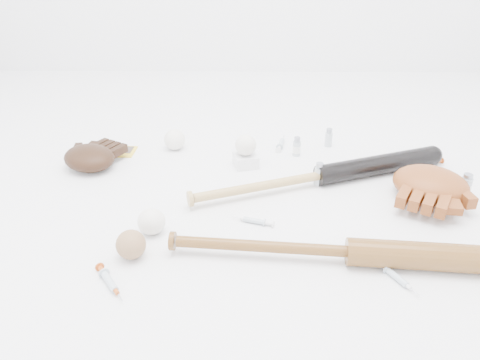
{
  "coord_description": "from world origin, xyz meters",
  "views": [
    {
      "loc": [
        -0.03,
        -1.24,
        0.78
      ],
      "look_at": [
        -0.05,
        0.06,
        0.06
      ],
      "focal_mm": 35.0,
      "sensor_mm": 36.0,
      "label": 1
    }
  ],
  "objects_px": {
    "bat_dark": "(321,175)",
    "bat_wood": "(351,252)",
    "glove_dark": "(89,157)",
    "pedestal": "(246,160)"
  },
  "relations": [
    {
      "from": "bat_dark",
      "to": "bat_wood",
      "type": "bearing_deg",
      "value": -107.76
    },
    {
      "from": "glove_dark",
      "to": "pedestal",
      "type": "height_order",
      "value": "glove_dark"
    },
    {
      "from": "bat_wood",
      "to": "pedestal",
      "type": "xyz_separation_m",
      "value": [
        -0.27,
        0.55,
        -0.01
      ]
    },
    {
      "from": "bat_wood",
      "to": "pedestal",
      "type": "distance_m",
      "value": 0.62
    },
    {
      "from": "bat_dark",
      "to": "pedestal",
      "type": "height_order",
      "value": "bat_dark"
    },
    {
      "from": "bat_dark",
      "to": "pedestal",
      "type": "relative_size",
      "value": 11.98
    },
    {
      "from": "bat_dark",
      "to": "pedestal",
      "type": "distance_m",
      "value": 0.29
    },
    {
      "from": "glove_dark",
      "to": "bat_dark",
      "type": "bearing_deg",
      "value": 22.41
    },
    {
      "from": "glove_dark",
      "to": "pedestal",
      "type": "relative_size",
      "value": 2.85
    },
    {
      "from": "bat_dark",
      "to": "glove_dark",
      "type": "height_order",
      "value": "glove_dark"
    }
  ]
}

